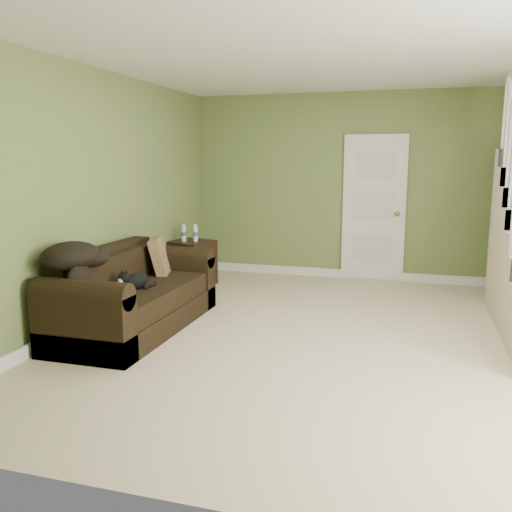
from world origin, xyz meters
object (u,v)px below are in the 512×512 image
Objects in this scene: sofa at (133,298)px; side_table at (192,262)px; cat at (135,281)px; banana at (122,294)px.

side_table is (-0.20, 1.96, -0.00)m from sofa.
side_table is at bearing 95.88° from sofa.
sofa is at bearing 143.90° from cat.
side_table is 2.44m from banana.
cat is at bearing -52.69° from sofa.
sofa is 1.97m from side_table.
sofa is 0.50m from banana.
side_table reaches higher than sofa.
side_table is 2.13m from cat.
cat is (0.10, -0.14, 0.21)m from sofa.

